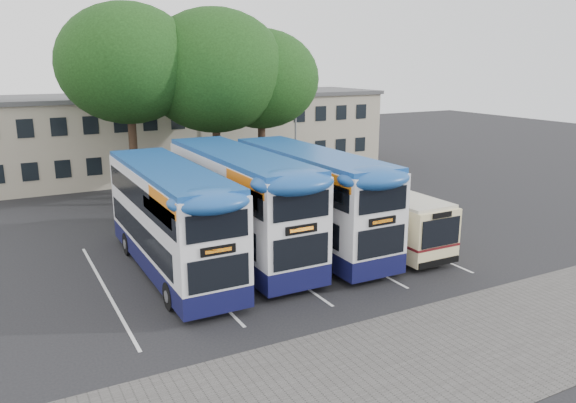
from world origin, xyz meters
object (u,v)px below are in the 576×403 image
at_px(tree_right, 261,79).
at_px(bus_dd_right, 309,195).
at_px(tree_left, 128,64).
at_px(bus_dd_left, 170,215).
at_px(tree_mid, 214,71).
at_px(lamp_post, 296,111).
at_px(bus_single, 373,211).
at_px(bus_dd_mid, 239,199).

distance_m(tree_right, bus_dd_right, 12.84).
distance_m(tree_left, bus_dd_left, 13.76).
distance_m(bus_dd_left, bus_dd_right, 6.76).
bearing_deg(tree_mid, tree_right, 0.17).
height_order(lamp_post, bus_single, lamp_post).
distance_m(tree_right, bus_dd_left, 16.00).
relative_size(tree_left, bus_dd_right, 1.08).
height_order(lamp_post, bus_dd_mid, lamp_post).
bearing_deg(bus_dd_mid, tree_right, 59.70).
distance_m(tree_left, bus_dd_right, 14.50).
bearing_deg(bus_dd_mid, tree_left, 99.40).
relative_size(bus_dd_left, bus_dd_mid, 0.95).
distance_m(bus_dd_left, bus_dd_mid, 3.43).
bearing_deg(bus_single, lamp_post, 75.28).
distance_m(lamp_post, tree_mid, 8.31).
bearing_deg(bus_dd_mid, bus_dd_right, -8.07).
xyz_separation_m(tree_mid, bus_single, (3.34, -12.27, -6.51)).
bearing_deg(tree_mid, bus_dd_right, -89.08).
bearing_deg(bus_dd_left, bus_dd_right, 1.55).
distance_m(tree_mid, bus_single, 14.28).
relative_size(tree_right, bus_dd_mid, 0.94).
bearing_deg(tree_right, bus_dd_mid, -120.30).
xyz_separation_m(lamp_post, bus_single, (-3.93, -14.96, -3.53)).
xyz_separation_m(lamp_post, tree_mid, (-7.27, -2.69, 2.98)).
xyz_separation_m(lamp_post, bus_dd_left, (-13.85, -14.32, -2.59)).
height_order(tree_mid, bus_dd_mid, tree_mid).
distance_m(lamp_post, bus_single, 15.86).
relative_size(lamp_post, bus_dd_left, 0.83).
height_order(tree_left, tree_right, tree_left).
height_order(tree_mid, tree_right, tree_mid).
bearing_deg(bus_dd_mid, bus_dd_left, -168.81).
relative_size(bus_dd_mid, bus_dd_right, 1.03).
relative_size(bus_dd_mid, bus_single, 1.24).
height_order(lamp_post, bus_dd_left, lamp_post).
distance_m(tree_mid, bus_dd_mid, 12.65).
bearing_deg(tree_left, lamp_post, 9.28).
xyz_separation_m(bus_dd_mid, bus_dd_right, (3.40, -0.48, -0.07)).
bearing_deg(tree_left, tree_mid, -7.36).
bearing_deg(tree_left, bus_dd_left, -96.67).
xyz_separation_m(lamp_post, tree_left, (-12.41, -2.03, 3.42)).
xyz_separation_m(tree_mid, bus_dd_right, (0.18, -11.44, -5.51)).
xyz_separation_m(tree_left, bus_dd_right, (5.32, -12.10, -5.95)).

